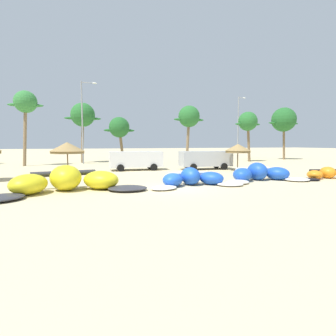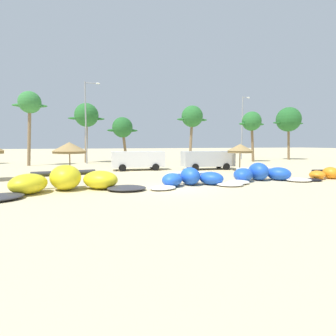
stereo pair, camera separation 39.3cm
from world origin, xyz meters
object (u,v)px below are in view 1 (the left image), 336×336
(palm_right_of_gap, at_px, (248,122))
(kite_center, at_px, (260,174))
(palm_center_right, at_px, (189,117))
(lamppost_west_center, at_px, (239,125))
(palm_right, at_px, (284,120))
(parked_van, at_px, (204,159))
(kite_right_of_center, at_px, (330,174))
(palm_left_of_gap, at_px, (83,115))
(lamppost_west, at_px, (83,118))
(kite_left, at_px, (67,182))
(beach_umbrella_middle, at_px, (67,148))
(beach_umbrella_near_palms, at_px, (238,148))
(palm_center_left, at_px, (119,128))
(palm_left, at_px, (25,104))
(parked_car_second, at_px, (135,159))
(kite_left_of_center, at_px, (192,179))

(palm_right_of_gap, bearing_deg, kite_center, -121.47)
(palm_center_right, xyz_separation_m, lamppost_west_center, (10.79, 4.91, -0.53))
(palm_right, bearing_deg, parked_van, -149.20)
(lamppost_west_center, bearing_deg, kite_right_of_center, -106.62)
(palm_left_of_gap, relative_size, lamppost_west, 0.78)
(palm_center_right, bearing_deg, kite_left, -128.24)
(beach_umbrella_middle, height_order, palm_center_right, palm_center_right)
(kite_left, distance_m, beach_umbrella_near_palms, 16.60)
(palm_right, bearing_deg, palm_center_right, -172.55)
(lamppost_west_center, bearing_deg, kite_center, -118.84)
(palm_center_left, relative_size, lamppost_west, 0.58)
(palm_center_right, bearing_deg, palm_center_left, 168.42)
(palm_right_of_gap, bearing_deg, palm_left_of_gap, 167.74)
(palm_left_of_gap, relative_size, lamppost_west_center, 0.79)
(beach_umbrella_middle, xyz_separation_m, palm_left, (-4.87, 10.59, 4.95))
(palm_center_right, height_order, lamppost_west, lamppost_west)
(beach_umbrella_near_palms, height_order, palm_left, palm_left)
(parked_van, bearing_deg, kite_right_of_center, -58.88)
(parked_van, relative_size, palm_center_left, 0.87)
(parked_car_second, height_order, palm_center_right, palm_center_right)
(kite_left, relative_size, palm_left_of_gap, 1.06)
(palm_center_left, height_order, lamppost_west_center, lamppost_west_center)
(kite_right_of_center, distance_m, palm_left_of_gap, 29.85)
(parked_van, height_order, parked_car_second, same)
(kite_left_of_center, height_order, lamppost_west_center, lamppost_west_center)
(palm_left_of_gap, distance_m, palm_center_right, 14.41)
(beach_umbrella_middle, bearing_deg, palm_right_of_gap, 21.27)
(kite_right_of_center, height_order, palm_right_of_gap, palm_right_of_gap)
(kite_right_of_center, xyz_separation_m, palm_center_right, (-3.66, 18.99, 5.81))
(palm_left_of_gap, height_order, lamppost_west_center, lamppost_west_center)
(kite_left_of_center, distance_m, palm_right, 33.30)
(parked_van, distance_m, palm_center_left, 13.78)
(kite_left, xyz_separation_m, palm_right, (32.33, 21.05, 5.89))
(kite_center, xyz_separation_m, palm_right, (19.52, 20.57, 5.95))
(palm_center_left, distance_m, lamppost_west, 4.64)
(beach_umbrella_near_palms, bearing_deg, beach_umbrella_middle, 172.28)
(beach_umbrella_near_palms, distance_m, lamppost_west_center, 20.11)
(kite_right_of_center, xyz_separation_m, palm_right, (13.89, 21.29, 6.10))
(kite_left_of_center, height_order, palm_center_left, palm_center_left)
(beach_umbrella_middle, distance_m, palm_left_of_gap, 14.96)
(kite_left, height_order, palm_right_of_gap, palm_right_of_gap)
(beach_umbrella_middle, distance_m, parked_van, 13.06)
(kite_center, bearing_deg, lamppost_west, 119.67)
(kite_left_of_center, xyz_separation_m, palm_center_left, (-1.72, 20.77, 4.24))
(kite_left, height_order, kite_center, kite_left)
(palm_right_of_gap, height_order, palm_right, palm_right)
(palm_left, xyz_separation_m, palm_left_of_gap, (6.31, 3.71, -0.79))
(parked_car_second, relative_size, lamppost_west_center, 0.51)
(palm_left, relative_size, palm_center_right, 1.13)
(palm_left_of_gap, height_order, palm_center_left, palm_left_of_gap)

